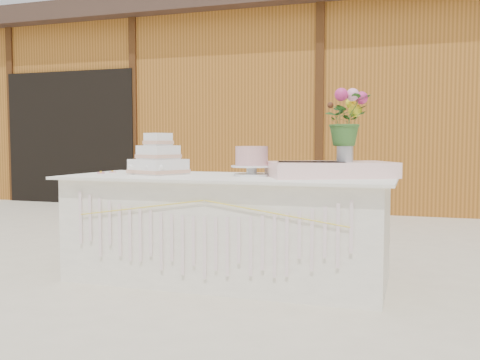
# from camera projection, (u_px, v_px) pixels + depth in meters

# --- Properties ---
(ground) EXTENTS (80.00, 80.00, 0.00)m
(ground) POSITION_uv_depth(u_px,v_px,m) (228.00, 279.00, 3.97)
(ground) COLOR beige
(ground) RESTS_ON ground
(barn) EXTENTS (12.60, 4.60, 3.30)m
(barn) POSITION_uv_depth(u_px,v_px,m) (338.00, 106.00, 9.55)
(barn) COLOR #A46322
(barn) RESTS_ON ground
(cake_table) EXTENTS (2.40, 1.00, 0.77)m
(cake_table) POSITION_uv_depth(u_px,v_px,m) (227.00, 228.00, 3.94)
(cake_table) COLOR white
(cake_table) RESTS_ON ground
(wedding_cake) EXTENTS (0.46, 0.46, 0.32)m
(wedding_cake) POSITION_uv_depth(u_px,v_px,m) (158.00, 160.00, 4.12)
(wedding_cake) COLOR white
(wedding_cake) RESTS_ON cake_table
(pink_cake_stand) EXTENTS (0.30, 0.30, 0.22)m
(pink_cake_stand) POSITION_uv_depth(u_px,v_px,m) (252.00, 159.00, 3.90)
(pink_cake_stand) COLOR white
(pink_cake_stand) RESTS_ON cake_table
(satin_runner) EXTENTS (0.99, 0.81, 0.11)m
(satin_runner) POSITION_uv_depth(u_px,v_px,m) (330.00, 169.00, 3.79)
(satin_runner) COLOR #FFD7CD
(satin_runner) RESTS_ON cake_table
(flower_vase) EXTENTS (0.12, 0.12, 0.16)m
(flower_vase) POSITION_uv_depth(u_px,v_px,m) (345.00, 150.00, 3.80)
(flower_vase) COLOR silver
(flower_vase) RESTS_ON satin_runner
(bouquet) EXTENTS (0.43, 0.43, 0.36)m
(bouquet) POSITION_uv_depth(u_px,v_px,m) (345.00, 113.00, 3.78)
(bouquet) COLOR #346327
(bouquet) RESTS_ON flower_vase
(loose_flowers) EXTENTS (0.18, 0.31, 0.02)m
(loose_flowers) POSITION_uv_depth(u_px,v_px,m) (109.00, 172.00, 4.35)
(loose_flowers) COLOR #CC7C92
(loose_flowers) RESTS_ON cake_table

